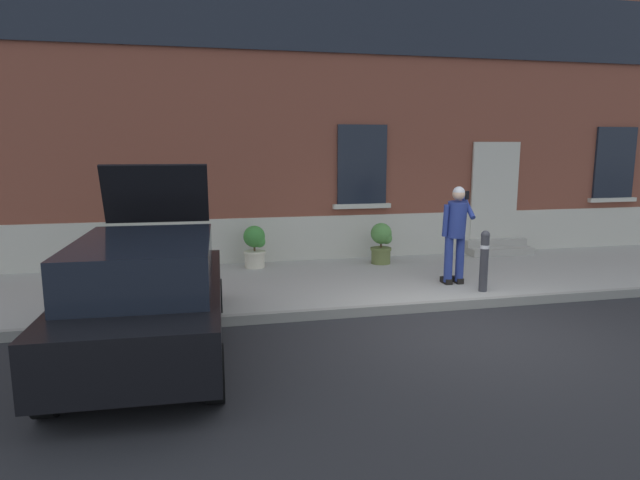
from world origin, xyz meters
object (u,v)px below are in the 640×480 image
bollard_near_person (484,259)px  planter_olive (381,242)px  planter_charcoal (118,250)px  planter_cream (255,245)px  person_on_phone (456,229)px  hatchback_car_black (148,294)px

bollard_near_person → planter_olive: (-0.95, 2.51, -0.11)m
planter_charcoal → planter_olive: (5.27, -0.28, 0.00)m
bollard_near_person → planter_cream: (-3.59, 2.71, -0.11)m
person_on_phone → bollard_near_person: bearing=-51.2°
person_on_phone → planter_cream: (-3.33, 2.14, -0.55)m
hatchback_car_black → planter_olive: size_ratio=4.80×
planter_cream → person_on_phone: bearing=-32.8°
hatchback_car_black → planter_charcoal: bearing=102.2°
hatchback_car_black → planter_charcoal: 4.28m
hatchback_car_black → planter_cream: bearing=67.0°
person_on_phone → planter_cream: size_ratio=2.04×
planter_cream → planter_olive: same height
planter_olive → person_on_phone: bearing=-70.4°
person_on_phone → hatchback_car_black: bearing=-144.8°
hatchback_car_black → planter_olive: (4.37, 3.89, -0.19)m
planter_charcoal → planter_cream: bearing=-1.9°
person_on_phone → planter_olive: (-0.69, 1.95, -0.55)m
planter_cream → hatchback_car_black: bearing=-113.0°
hatchback_car_black → bollard_near_person: hatchback_car_black is taller
person_on_phone → planter_charcoal: 6.39m
planter_charcoal → planter_olive: size_ratio=1.00×
person_on_phone → planter_charcoal: (-5.97, 2.23, -0.55)m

